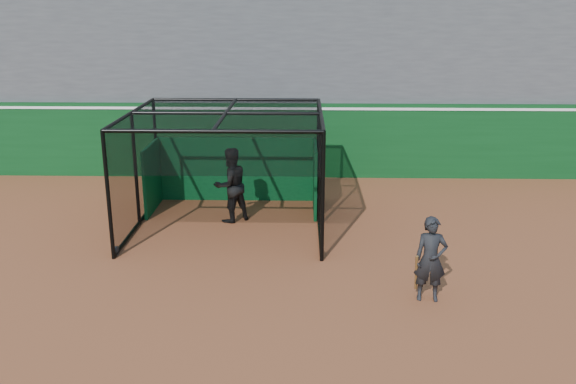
{
  "coord_description": "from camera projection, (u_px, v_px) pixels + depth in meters",
  "views": [
    {
      "loc": [
        1.23,
        -11.65,
        5.58
      ],
      "look_at": [
        0.89,
        2.0,
        1.4
      ],
      "focal_mm": 38.0,
      "sensor_mm": 36.0,
      "label": 1
    }
  ],
  "objects": [
    {
      "name": "grandstand",
      "position": [
        271.0,
        36.0,
        23.22
      ],
      "size": [
        50.0,
        7.85,
        8.95
      ],
      "color": "#4C4C4F",
      "rests_on": "ground"
    },
    {
      "name": "batter",
      "position": [
        231.0,
        185.0,
        16.23
      ],
      "size": [
        1.24,
        1.2,
        2.01
      ],
      "primitive_type": "imported",
      "rotation": [
        0.0,
        0.0,
        3.79
      ],
      "color": "black",
      "rests_on": "ground"
    },
    {
      "name": "outfield_wall",
      "position": [
        266.0,
        139.0,
        20.54
      ],
      "size": [
        50.0,
        0.5,
        2.5
      ],
      "color": "#0B3D16",
      "rests_on": "ground"
    },
    {
      "name": "batting_cage",
      "position": [
        228.0,
        171.0,
        15.77
      ],
      "size": [
        4.88,
        4.72,
        2.99
      ],
      "color": "black",
      "rests_on": "ground"
    },
    {
      "name": "ground",
      "position": [
        243.0,
        283.0,
        12.79
      ],
      "size": [
        120.0,
        120.0,
        0.0
      ],
      "primitive_type": "plane",
      "color": "brown",
      "rests_on": "ground"
    },
    {
      "name": "on_deck_player",
      "position": [
        431.0,
        259.0,
        11.84
      ],
      "size": [
        0.65,
        0.46,
        1.71
      ],
      "color": "black",
      "rests_on": "ground"
    }
  ]
}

